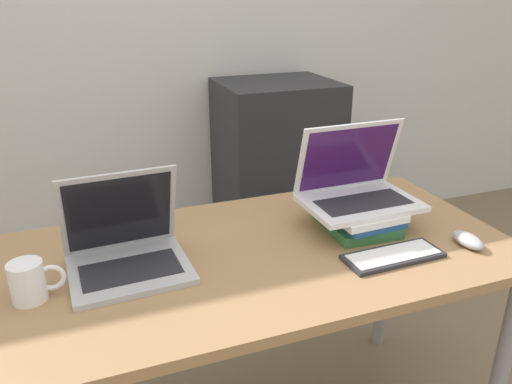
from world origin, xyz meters
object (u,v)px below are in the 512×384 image
Objects in this scene: laptop_on_books at (356,187)px; mug at (29,281)px; mouse at (468,240)px; mini_fridge at (276,172)px; book_stack at (356,215)px; wireless_keyboard at (393,256)px; laptop_left at (126,250)px.

mug is (-0.93, -0.09, -0.08)m from laptop_on_books.
mouse is 1.43m from mini_fridge.
laptop_on_books reaches higher than mini_fridge.
book_stack is 0.21m from wireless_keyboard.
mouse is at bearing -3.19° from wireless_keyboard.
book_stack is 0.09m from laptop_on_books.
mini_fridge is at bearing 78.98° from laptop_on_books.
laptop_on_books is 3.14× the size of mouse.
mouse reaches higher than wireless_keyboard.
laptop_on_books is 0.94m from mug.
wireless_keyboard is 0.24m from mouse.
book_stack is 0.83× the size of laptop_on_books.
laptop_on_books is at bearing 134.63° from mouse.
laptop_left is 1.11× the size of book_stack.
laptop_on_books is 1.25m from mini_fridge.
book_stack is at bearing -101.06° from mini_fridge.
book_stack is 2.60× the size of mouse.
book_stack is at bearing -103.04° from laptop_on_books.
mouse is at bearing -89.70° from mini_fridge.
laptop_left is 0.92× the size of laptop_on_books.
mug is at bearing -162.79° from laptop_left.
book_stack is at bearing 88.79° from wireless_keyboard.
laptop_on_books is at bearing -101.02° from mini_fridge.
mug is at bearing 171.60° from wireless_keyboard.
laptop_left reaches higher than mouse.
laptop_left is 2.88× the size of mouse.
laptop_left is 2.50× the size of mug.
laptop_left is 1.53m from mini_fridge.
laptop_left is 0.32× the size of mini_fridge.
mini_fridge is (0.24, 1.39, -0.26)m from wireless_keyboard.
book_stack is at bearing 137.68° from mouse.
mini_fridge is (0.23, 1.17, -0.38)m from laptop_on_books.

